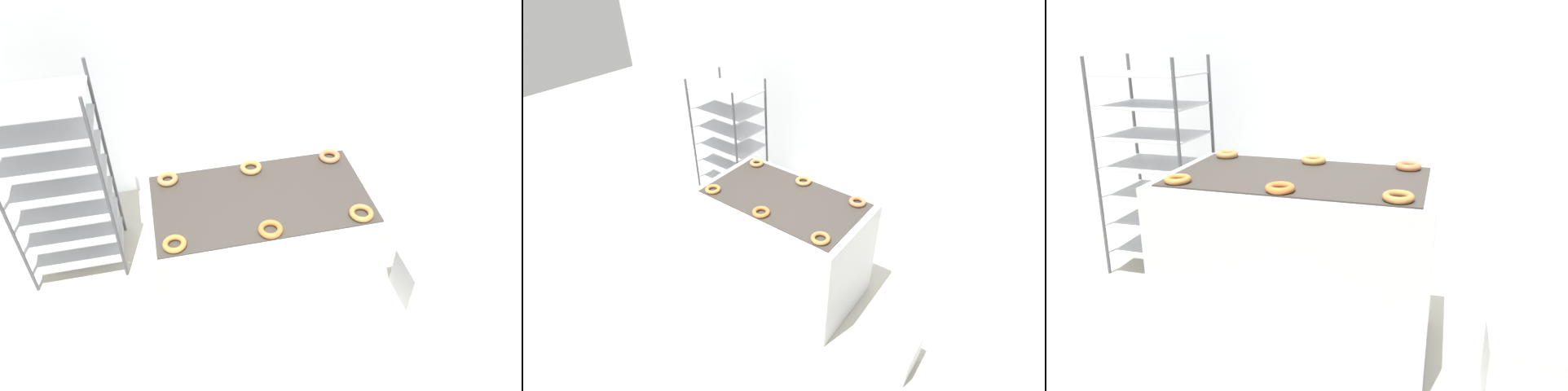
% 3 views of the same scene
% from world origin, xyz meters
% --- Properties ---
extents(ground_plane, '(14.00, 14.00, 0.00)m').
position_xyz_m(ground_plane, '(0.00, 0.00, 0.00)').
color(ground_plane, beige).
extents(wall_back, '(8.00, 0.05, 2.80)m').
position_xyz_m(wall_back, '(0.00, 2.12, 1.40)').
color(wall_back, silver).
rests_on(wall_back, ground_plane).
extents(fryer_machine, '(1.41, 0.80, 0.98)m').
position_xyz_m(fryer_machine, '(0.00, 0.65, 0.49)').
color(fryer_machine, '#B7BABF').
rests_on(fryer_machine, ground_plane).
extents(baking_rack_cart, '(0.67, 0.52, 1.55)m').
position_xyz_m(baking_rack_cart, '(-1.27, 1.35, 0.79)').
color(baking_rack_cart, '#4C4C51').
rests_on(baking_rack_cart, ground_plane).
extents(glaze_bin, '(0.38, 0.30, 0.33)m').
position_xyz_m(glaze_bin, '(1.18, 0.46, 0.16)').
color(glaze_bin, '#B7BABF').
rests_on(glaze_bin, ground_plane).
extents(donut_near_left, '(0.13, 0.13, 0.03)m').
position_xyz_m(donut_near_left, '(-0.55, 0.37, 1.00)').
color(donut_near_left, '#B67834').
rests_on(donut_near_left, fryer_machine).
extents(donut_near_center, '(0.14, 0.14, 0.03)m').
position_xyz_m(donut_near_center, '(-0.01, 0.36, 1.00)').
color(donut_near_center, '#BD692E').
rests_on(donut_near_center, fryer_machine).
extents(donut_near_right, '(0.14, 0.14, 0.03)m').
position_xyz_m(donut_near_right, '(0.54, 0.37, 1.00)').
color(donut_near_right, '#A87339').
rests_on(donut_near_right, fryer_machine).
extents(donut_far_left, '(0.13, 0.13, 0.04)m').
position_xyz_m(donut_far_left, '(-0.53, 0.94, 1.00)').
color(donut_far_left, '#AB7843').
rests_on(donut_far_left, fryer_machine).
extents(donut_far_center, '(0.14, 0.14, 0.03)m').
position_xyz_m(donut_far_center, '(0.00, 0.94, 1.00)').
color(donut_far_center, '#B37E43').
rests_on(donut_far_center, fryer_machine).
extents(donut_far_right, '(0.14, 0.14, 0.04)m').
position_xyz_m(donut_far_right, '(0.53, 0.94, 1.00)').
color(donut_far_right, '#BA6E44').
rests_on(donut_far_right, fryer_machine).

